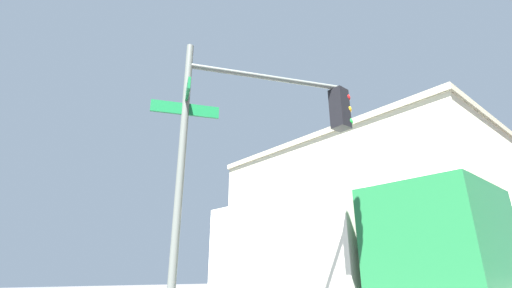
# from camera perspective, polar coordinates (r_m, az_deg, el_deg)

# --- Properties ---
(traffic_signal_near) EXTENTS (1.81, 3.31, 5.43)m
(traffic_signal_near) POSITION_cam_1_polar(r_m,az_deg,el_deg) (5.92, 1.17, 1.35)
(traffic_signal_near) COLOR #474C47
(traffic_signal_near) RESTS_ON ground_plane
(building_stucco) EXTENTS (19.28, 26.05, 10.91)m
(building_stucco) POSITION_cam_1_polar(r_m,az_deg,el_deg) (34.40, 23.80, -12.46)
(building_stucco) COLOR beige
(building_stucco) RESTS_ON ground_plane
(box_truck_second) EXTENTS (7.17, 2.68, 3.50)m
(box_truck_second) POSITION_cam_1_polar(r_m,az_deg,el_deg) (9.17, 12.48, -18.37)
(box_truck_second) COLOR #19592D
(box_truck_second) RESTS_ON ground_plane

